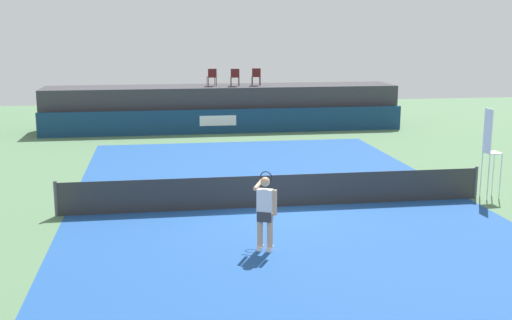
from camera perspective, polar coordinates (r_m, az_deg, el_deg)
name	(u,v)px	position (r m, az deg, el deg)	size (l,w,h in m)	color
ground_plane	(260,183)	(21.74, 0.34, -2.03)	(48.00, 48.00, 0.00)	#4C704C
court_inner	(276,207)	(18.88, 1.80, -4.15)	(12.00, 22.00, 0.00)	#1C478C
sponsor_wall	(226,121)	(31.85, -2.68, 3.44)	(18.00, 0.22, 1.20)	navy
spectator_platform	(222,107)	(33.56, -3.02, 4.71)	(18.00, 2.80, 2.20)	#38383D
spectator_chair_far_left	(212,76)	(33.23, -3.92, 7.39)	(0.48, 0.48, 0.89)	#561919
spectator_chair_left	(235,76)	(33.14, -1.87, 7.40)	(0.47, 0.47, 0.89)	#561919
spectator_chair_center	(256,76)	(33.47, 0.01, 7.45)	(0.47, 0.47, 0.89)	#561919
umpire_chair	(490,147)	(20.73, 19.97, 1.07)	(0.46, 0.46, 2.76)	white
tennis_net	(276,191)	(18.75, 1.81, -2.76)	(12.40, 0.02, 0.95)	#2D2D2D
net_post_near	(56,199)	(18.66, -17.29, -3.29)	(0.10, 0.10, 1.00)	#4C4C51
net_post_far	(476,182)	(20.78, 18.87, -1.89)	(0.10, 0.10, 1.00)	#4C4C51
tennis_player	(265,211)	(15.03, 0.82, -4.50)	(0.61, 1.26, 1.77)	white
tennis_ball	(303,196)	(19.91, 4.17, -3.23)	(0.07, 0.07, 0.07)	#D8EA33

